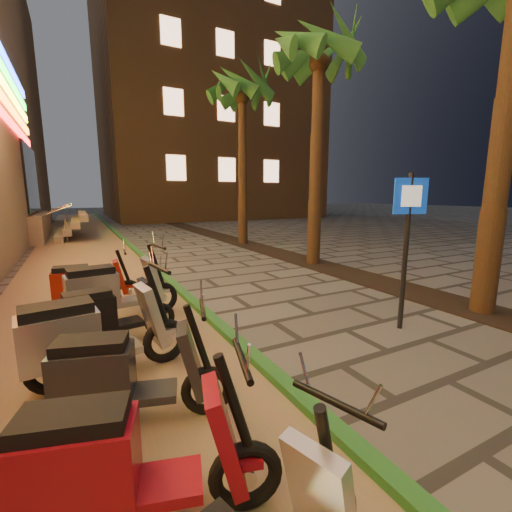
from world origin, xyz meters
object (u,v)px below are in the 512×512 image
pedestrian_sign (408,230)px  scooter_8 (108,314)px  scooter_5 (121,462)px  scooter_7 (89,337)px  scooter_6 (122,375)px  scooter_9 (111,291)px  scooter_10 (86,284)px

pedestrian_sign → scooter_8: (-4.15, 1.45, -1.09)m
scooter_5 → scooter_7: 2.01m
pedestrian_sign → scooter_6: size_ratio=1.53×
pedestrian_sign → scooter_6: 4.33m
scooter_7 → scooter_8: scooter_7 is taller
scooter_8 → scooter_9: size_ratio=0.86×
scooter_7 → scooter_9: (0.39, 1.86, -0.00)m
pedestrian_sign → scooter_9: size_ratio=1.34×
pedestrian_sign → scooter_8: 4.53m
scooter_6 → pedestrian_sign: bearing=22.2°
scooter_5 → scooter_6: scooter_5 is taller
scooter_5 → scooter_9: 3.88m
scooter_9 → scooter_5: bearing=-101.9°
scooter_7 → scooter_10: (0.06, 2.88, -0.09)m
scooter_6 → scooter_10: scooter_6 is taller
scooter_10 → scooter_6: bearing=-82.6°
scooter_6 → scooter_9: (0.15, 2.78, 0.06)m
scooter_9 → scooter_10: (-0.33, 1.02, -0.08)m
scooter_5 → scooter_10: scooter_5 is taller
scooter_10 → scooter_7: bearing=-86.5°
scooter_6 → scooter_9: bearing=103.5°
scooter_8 → scooter_10: scooter_8 is taller
scooter_10 → scooter_9: bearing=-67.3°
scooter_7 → scooter_6: bearing=-82.8°
scooter_6 → scooter_9: size_ratio=0.87×
scooter_6 → scooter_7: (-0.24, 0.92, 0.07)m
scooter_9 → scooter_10: bearing=100.4°
scooter_7 → scooter_8: 0.98m
scooter_6 → scooter_7: bearing=121.2°
scooter_8 → scooter_9: (0.13, 0.92, 0.08)m
scooter_7 → scooter_9: bearing=70.7°
scooter_8 → scooter_9: scooter_9 is taller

